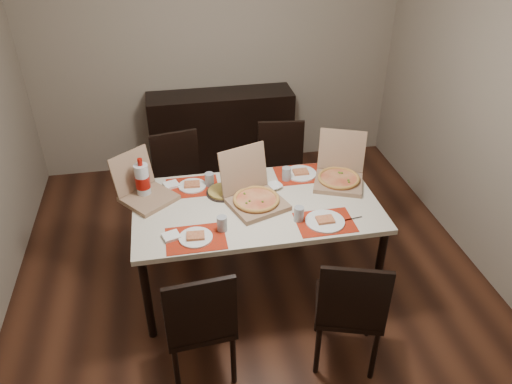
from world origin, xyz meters
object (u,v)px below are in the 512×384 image
dip_bowl (274,186)px  chair_near_left (200,321)px  chair_near_right (350,307)px  chair_far_right (282,168)px  chair_far_left (180,181)px  soda_bottle (143,181)px  dining_table (256,211)px  sideboard (222,133)px  pizza_box_center (254,196)px

dip_bowl → chair_near_left: bearing=-123.8°
chair_near_right → chair_far_right: 1.77m
chair_far_left → soda_bottle: (-0.28, -0.57, 0.38)m
dining_table → chair_near_left: (-0.51, -0.84, -0.17)m
chair_near_left → chair_far_left: 1.66m
chair_near_left → dip_bowl: chair_near_left is taller
soda_bottle → chair_far_right: bearing=27.0°
dining_table → soda_bottle: soda_bottle is taller
sideboard → chair_near_left: size_ratio=1.61×
dip_bowl → chair_far_left: bearing=138.2°
sideboard → chair_far_left: (-0.50, -0.99, 0.06)m
dining_table → chair_far_left: chair_far_left is taller
chair_far_left → pizza_box_center: size_ratio=1.77×
chair_near_right → soda_bottle: 1.74m
chair_near_right → chair_far_left: 1.98m
dining_table → chair_near_left: bearing=-121.2°
dining_table → chair_far_right: bearing=65.0°
sideboard → chair_near_left: 2.70m
chair_near_left → pizza_box_center: pizza_box_center is taller
sideboard → dining_table: size_ratio=0.83×
chair_near_right → soda_bottle: (-1.24, 1.16, 0.38)m
sideboard → soda_bottle: size_ratio=4.60×
chair_far_right → dip_bowl: 0.76m
sideboard → dip_bowl: size_ratio=12.34×
chair_near_left → soda_bottle: bearing=105.4°
sideboard → dining_table: 1.82m
soda_bottle → dining_table: bearing=-16.8°
chair_far_left → chair_near_right: bearing=-60.9°
chair_near_right → dip_bowl: (-0.25, 1.09, 0.25)m
chair_near_left → chair_far_right: (0.91, 1.70, 0.00)m
chair_near_right → soda_bottle: bearing=137.0°
chair_near_left → dip_bowl: size_ratio=7.65×
chair_near_left → pizza_box_center: 1.03m
dining_table → chair_near_right: chair_near_right is taller
sideboard → chair_near_left: bearing=-100.1°
dip_bowl → soda_bottle: size_ratio=0.37×
chair_far_right → pizza_box_center: pizza_box_center is taller
chair_near_left → sideboard: bearing=79.9°
chair_far_right → sideboard: bearing=114.8°
chair_near_right → sideboard: bearing=99.7°
dining_table → dip_bowl: (0.18, 0.18, 0.08)m
chair_far_left → dip_bowl: size_ratio=7.65×
sideboard → chair_far_left: size_ratio=1.61×
chair_far_right → pizza_box_center: 1.00m
sideboard → chair_far_right: (0.44, -0.95, 0.06)m
chair_far_left → soda_bottle: soda_bottle is taller
dining_table → pizza_box_center: size_ratio=3.43×
chair_near_left → chair_far_left: bearing=90.8°
chair_far_left → chair_far_right: 0.94m
chair_far_right → pizza_box_center: bearing=-115.9°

